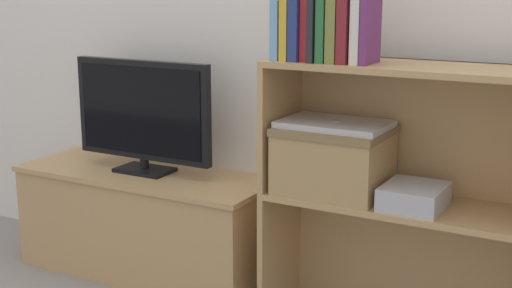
{
  "coord_description": "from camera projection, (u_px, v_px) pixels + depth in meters",
  "views": [
    {
      "loc": [
        1.19,
        -1.97,
        1.17
      ],
      "look_at": [
        0.0,
        0.16,
        0.6
      ],
      "focal_mm": 50.0,
      "sensor_mm": 36.0,
      "label": 1
    }
  ],
  "objects": [
    {
      "name": "tv_stand",
      "position": [
        147.0,
        222.0,
        2.87
      ],
      "size": [
        1.06,
        0.4,
        0.42
      ],
      "color": "tan",
      "rests_on": "ground_plane"
    },
    {
      "name": "tv",
      "position": [
        142.0,
        113.0,
        2.77
      ],
      "size": [
        0.61,
        0.14,
        0.44
      ],
      "color": "black",
      "rests_on": "tv_stand"
    },
    {
      "name": "bookshelf_lower_tier",
      "position": [
        414.0,
        247.0,
        2.36
      ],
      "size": [
        0.95,
        0.32,
        0.47
      ],
      "color": "tan",
      "rests_on": "ground_plane"
    },
    {
      "name": "bookshelf_upper_tier",
      "position": [
        421.0,
        112.0,
        2.26
      ],
      "size": [
        0.95,
        0.32,
        0.44
      ],
      "color": "tan",
      "rests_on": "bookshelf_lower_tier"
    },
    {
      "name": "book_skyblue",
      "position": [
        284.0,
        26.0,
        2.3
      ],
      "size": [
        0.03,
        0.15,
        0.21
      ],
      "color": "#709ECC",
      "rests_on": "bookshelf_upper_tier"
    },
    {
      "name": "book_mustard",
      "position": [
        293.0,
        29.0,
        2.29
      ],
      "size": [
        0.03,
        0.15,
        0.2
      ],
      "color": "gold",
      "rests_on": "bookshelf_upper_tier"
    },
    {
      "name": "book_navy",
      "position": [
        303.0,
        29.0,
        2.27
      ],
      "size": [
        0.03,
        0.15,
        0.2
      ],
      "color": "navy",
      "rests_on": "bookshelf_upper_tier"
    },
    {
      "name": "book_crimson",
      "position": [
        311.0,
        28.0,
        2.26
      ],
      "size": [
        0.03,
        0.12,
        0.2
      ],
      "color": "#B22328",
      "rests_on": "bookshelf_upper_tier"
    },
    {
      "name": "book_charcoal",
      "position": [
        320.0,
        21.0,
        2.24
      ],
      "size": [
        0.02,
        0.16,
        0.25
      ],
      "color": "#232328",
      "rests_on": "bookshelf_upper_tier"
    },
    {
      "name": "book_forest",
      "position": [
        329.0,
        22.0,
        2.22
      ],
      "size": [
        0.03,
        0.14,
        0.25
      ],
      "color": "#286638",
      "rests_on": "bookshelf_upper_tier"
    },
    {
      "name": "book_olive",
      "position": [
        339.0,
        25.0,
        2.21
      ],
      "size": [
        0.03,
        0.14,
        0.23
      ],
      "color": "olive",
      "rests_on": "bookshelf_upper_tier"
    },
    {
      "name": "book_maroon",
      "position": [
        350.0,
        22.0,
        2.19
      ],
      "size": [
        0.03,
        0.14,
        0.25
      ],
      "color": "maroon",
      "rests_on": "bookshelf_upper_tier"
    },
    {
      "name": "book_ivory",
      "position": [
        362.0,
        26.0,
        2.17
      ],
      "size": [
        0.03,
        0.13,
        0.23
      ],
      "color": "silver",
      "rests_on": "bookshelf_upper_tier"
    },
    {
      "name": "book_plum",
      "position": [
        371.0,
        23.0,
        2.16
      ],
      "size": [
        0.02,
        0.14,
        0.25
      ],
      "color": "#6B2D66",
      "rests_on": "bookshelf_upper_tier"
    },
    {
      "name": "storage_basket_left",
      "position": [
        334.0,
        157.0,
        2.35
      ],
      "size": [
        0.35,
        0.29,
        0.22
      ],
      "color": "tan",
      "rests_on": "bookshelf_lower_tier"
    },
    {
      "name": "laptop",
      "position": [
        335.0,
        124.0,
        2.33
      ],
      "size": [
        0.35,
        0.23,
        0.02
      ],
      "color": "#BCBCC1",
      "rests_on": "storage_basket_left"
    },
    {
      "name": "magazine_stack",
      "position": [
        414.0,
        196.0,
        2.21
      ],
      "size": [
        0.18,
        0.21,
        0.07
      ],
      "color": "#B2B2B7",
      "rests_on": "bookshelf_lower_tier"
    }
  ]
}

